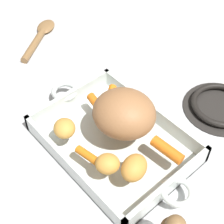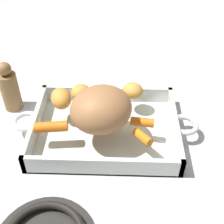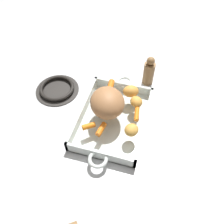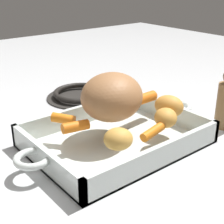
{
  "view_description": "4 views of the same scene",
  "coord_description": "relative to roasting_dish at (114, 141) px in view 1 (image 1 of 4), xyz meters",
  "views": [
    {
      "loc": [
        0.32,
        -0.29,
        0.59
      ],
      "look_at": [
        -0.03,
        0.02,
        0.07
      ],
      "focal_mm": 54.2,
      "sensor_mm": 36.0,
      "label": 1
    },
    {
      "loc": [
        -0.03,
        0.49,
        0.5
      ],
      "look_at": [
        -0.02,
        0.01,
        0.08
      ],
      "focal_mm": 49.55,
      "sensor_mm": 36.0,
      "label": 2
    },
    {
      "loc": [
        -0.47,
        -0.13,
        0.68
      ],
      "look_at": [
        -0.01,
        0.0,
        0.06
      ],
      "focal_mm": 36.79,
      "sensor_mm": 36.0,
      "label": 3
    },
    {
      "loc": [
        -0.37,
        -0.44,
        0.31
      ],
      "look_at": [
        -0.01,
        0.01,
        0.07
      ],
      "focal_mm": 53.71,
      "sensor_mm": 36.0,
      "label": 4
    }
  ],
  "objects": [
    {
      "name": "baby_carrot_southwest",
      "position": [
        -0.08,
        0.02,
        0.04
      ],
      "size": [
        0.05,
        0.03,
        0.02
      ],
      "primitive_type": "cylinder",
      "rotation": [
        1.54,
        0.0,
        4.55
      ],
      "color": "orange",
      "rests_on": "roasting_dish"
    },
    {
      "name": "ground_plane",
      "position": [
        0.0,
        0.0,
        -0.01
      ],
      "size": [
        2.33,
        2.33,
        0.0
      ],
      "primitive_type": "plane",
      "color": "silver"
    },
    {
      "name": "potato_halved",
      "position": [
        -0.06,
        -0.08,
        0.05
      ],
      "size": [
        0.06,
        0.06,
        0.04
      ],
      "primitive_type": "ellipsoid",
      "rotation": [
        0.0,
        0.0,
        4.29
      ],
      "color": "gold",
      "rests_on": "roasting_dish"
    },
    {
      "name": "baby_carrot_center_right",
      "position": [
        0.01,
        -0.08,
        0.04
      ],
      "size": [
        0.06,
        0.02,
        0.02
      ],
      "primitive_type": "cylinder",
      "rotation": [
        1.66,
        0.0,
        4.85
      ],
      "color": "orange",
      "rests_on": "roasting_dish"
    },
    {
      "name": "pork_roast",
      "position": [
        0.01,
        0.02,
        0.08
      ],
      "size": [
        0.17,
        0.16,
        0.09
      ],
      "primitive_type": "ellipsoid",
      "rotation": [
        0.0,
        0.0,
        3.63
      ],
      "color": "#A36D43",
      "rests_on": "roasting_dish"
    },
    {
      "name": "baby_carrot_southeast",
      "position": [
        -0.08,
        0.06,
        0.04
      ],
      "size": [
        0.04,
        0.05,
        0.02
      ],
      "primitive_type": "cylinder",
      "rotation": [
        1.65,
        0.0,
        0.67
      ],
      "color": "orange",
      "rests_on": "roasting_dish"
    },
    {
      "name": "stove_burner_rear",
      "position": [
        0.09,
        0.26,
        -0.0
      ],
      "size": [
        0.17,
        0.17,
        0.02
      ],
      "color": "#282623",
      "rests_on": "ground_plane"
    },
    {
      "name": "roasting_dish",
      "position": [
        0.0,
        0.0,
        0.0
      ],
      "size": [
        0.41,
        0.24,
        0.05
      ],
      "color": "silver",
      "rests_on": "ground_plane"
    },
    {
      "name": "serving_spoon",
      "position": [
        -0.43,
        0.1,
        -0.0
      ],
      "size": [
        0.15,
        0.18,
        0.02
      ],
      "rotation": [
        0.0,
        0.0,
        2.19
      ],
      "color": "olive",
      "rests_on": "ground_plane"
    },
    {
      "name": "potato_near_roast",
      "position": [
        0.06,
        -0.07,
        0.05
      ],
      "size": [
        0.06,
        0.06,
        0.04
      ],
      "primitive_type": "ellipsoid",
      "rotation": [
        0.0,
        0.0,
        2.4
      ],
      "color": "gold",
      "rests_on": "roasting_dish"
    },
    {
      "name": "baby_carrot_center_left",
      "position": [
        0.11,
        0.04,
        0.04
      ],
      "size": [
        0.07,
        0.03,
        0.02
      ],
      "primitive_type": "cylinder",
      "rotation": [
        1.54,
        0.0,
        4.8
      ],
      "color": "orange",
      "rests_on": "roasting_dish"
    },
    {
      "name": "potato_whole",
      "position": [
        0.1,
        -0.04,
        0.05
      ],
      "size": [
        0.06,
        0.07,
        0.04
      ],
      "primitive_type": "ellipsoid",
      "rotation": [
        0.0,
        0.0,
        1.91
      ],
      "color": "gold",
      "rests_on": "roasting_dish"
    }
  ]
}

